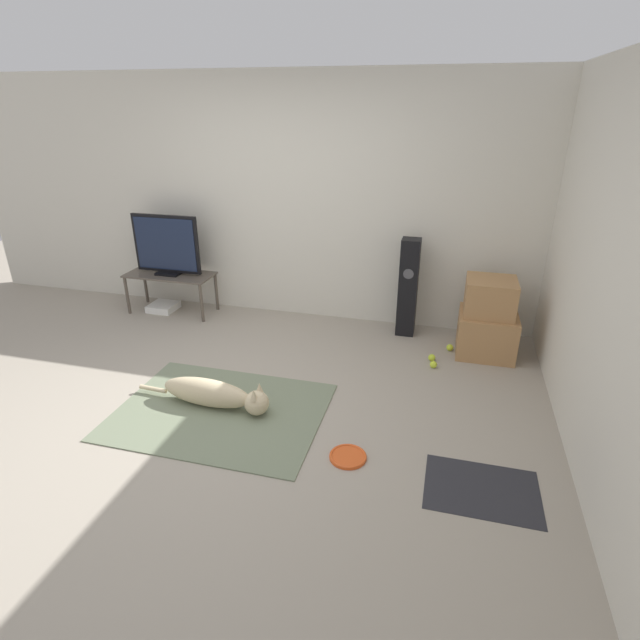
% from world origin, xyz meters
% --- Properties ---
extents(ground_plane, '(12.00, 12.00, 0.00)m').
position_xyz_m(ground_plane, '(0.00, 0.00, 0.00)').
color(ground_plane, '#9E9384').
extents(wall_back, '(8.00, 0.06, 2.55)m').
position_xyz_m(wall_back, '(0.00, 2.10, 1.27)').
color(wall_back, beige).
rests_on(wall_back, ground_plane).
extents(wall_right, '(0.06, 8.00, 2.55)m').
position_xyz_m(wall_right, '(2.60, 0.00, 1.27)').
color(wall_right, beige).
rests_on(wall_right, ground_plane).
extents(area_rug, '(1.61, 1.22, 0.01)m').
position_xyz_m(area_rug, '(0.03, -0.02, 0.01)').
color(area_rug, slate).
rests_on(area_rug, ground_plane).
extents(dog, '(1.16, 0.23, 0.25)m').
position_xyz_m(dog, '(-0.03, 0.03, 0.12)').
color(dog, beige).
rests_on(dog, area_rug).
extents(frisbee, '(0.26, 0.26, 0.03)m').
position_xyz_m(frisbee, '(1.12, -0.30, 0.01)').
color(frisbee, '#DB511E').
rests_on(frisbee, ground_plane).
extents(cardboard_box_lower, '(0.53, 0.52, 0.41)m').
position_xyz_m(cardboard_box_lower, '(2.07, 1.58, 0.20)').
color(cardboard_box_lower, '#A87A4C').
rests_on(cardboard_box_lower, ground_plane).
extents(cardboard_box_upper, '(0.45, 0.44, 0.34)m').
position_xyz_m(cardboard_box_upper, '(2.06, 1.59, 0.58)').
color(cardboard_box_upper, '#A87A4C').
rests_on(cardboard_box_upper, cardboard_box_lower).
extents(floor_speaker, '(0.19, 0.19, 1.01)m').
position_xyz_m(floor_speaker, '(1.28, 1.83, 0.51)').
color(floor_speaker, black).
rests_on(floor_speaker, ground_plane).
extents(tv_stand, '(0.99, 0.43, 0.46)m').
position_xyz_m(tv_stand, '(-1.38, 1.74, 0.40)').
color(tv_stand, brown).
rests_on(tv_stand, ground_plane).
extents(tv, '(0.78, 0.20, 0.67)m').
position_xyz_m(tv, '(-1.38, 1.75, 0.78)').
color(tv, black).
rests_on(tv, tv_stand).
extents(tennis_ball_by_boxes, '(0.07, 0.07, 0.07)m').
position_xyz_m(tennis_ball_by_boxes, '(1.75, 1.53, 0.03)').
color(tennis_ball_by_boxes, '#C6E033').
rests_on(tennis_ball_by_boxes, ground_plane).
extents(tennis_ball_near_speaker, '(0.07, 0.07, 0.07)m').
position_xyz_m(tennis_ball_near_speaker, '(1.61, 1.14, 0.03)').
color(tennis_ball_near_speaker, '#C6E033').
rests_on(tennis_ball_near_speaker, ground_plane).
extents(tennis_ball_loose_on_carpet, '(0.07, 0.07, 0.07)m').
position_xyz_m(tennis_ball_loose_on_carpet, '(1.59, 1.27, 0.03)').
color(tennis_ball_loose_on_carpet, '#C6E033').
rests_on(tennis_ball_loose_on_carpet, ground_plane).
extents(game_console, '(0.30, 0.30, 0.08)m').
position_xyz_m(game_console, '(-1.52, 1.74, 0.04)').
color(game_console, white).
rests_on(game_console, ground_plane).
extents(door_mat, '(0.71, 0.52, 0.01)m').
position_xyz_m(door_mat, '(2.00, -0.39, 0.00)').
color(door_mat, '#28282D').
rests_on(door_mat, ground_plane).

